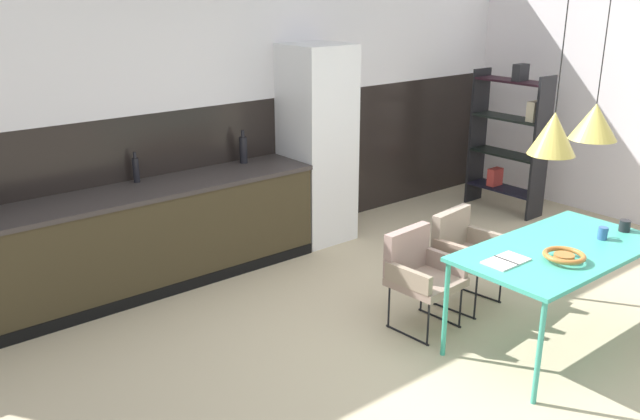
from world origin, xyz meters
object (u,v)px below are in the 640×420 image
Objects in this scene: fruit_bowl at (564,256)px; pendant_lamp_over_table_far at (595,121)px; mug_wide_latte at (625,226)px; open_shelf_unit at (509,137)px; armchair_corner_seat at (463,245)px; pendant_lamp_over_table_near at (553,133)px; armchair_by_stool at (419,267)px; dining_table at (559,254)px; open_book at (506,261)px; bottle_wine_green at (136,169)px; mug_tall_blue at (603,233)px; refrigerator_column at (317,145)px; bottle_oil_tall at (243,149)px.

fruit_bowl is 0.99m from pendant_lamp_over_table_far.
open_shelf_unit reaches higher than mug_wide_latte.
pendant_lamp_over_table_near reaches higher than armchair_corner_seat.
armchair_by_stool is 0.56× the size of pendant_lamp_over_table_near.
pendant_lamp_over_table_far is (0.63, 0.07, -0.01)m from pendant_lamp_over_table_near.
armchair_by_stool reaches higher than dining_table.
open_book reaches higher than dining_table.
bottle_wine_green reaches higher than fruit_bowl.
mug_wide_latte is at bearing -3.44° from mug_tall_blue.
pendant_lamp_over_table_near is (-1.00, 0.08, 0.84)m from mug_wide_latte.
dining_table is 2.06× the size of armchair_by_stool.
dining_table is 3.52m from bottle_wine_green.
mug_wide_latte is at bearing -4.64° from pendant_lamp_over_table_near.
pendant_lamp_over_table_near is (-0.33, -0.90, 1.13)m from armchair_corner_seat.
mug_wide_latte is 1.31m from pendant_lamp_over_table_near.
pendant_lamp_over_table_near is (0.25, -0.86, 1.15)m from armchair_by_stool.
refrigerator_column is 1.44× the size of pendant_lamp_over_table_far.
mug_tall_blue reaches higher than fruit_bowl.
fruit_bowl is at bearing -177.87° from mug_wide_latte.
pendant_lamp_over_table_near is at bearing -63.75° from bottle_wine_green.
pendant_lamp_over_table_near is at bearing -96.99° from refrigerator_column.
mug_tall_blue is 0.43× the size of bottle_wine_green.
mug_wide_latte is 0.07× the size of open_shelf_unit.
bottle_oil_tall is at bearing 109.63° from pendant_lamp_over_table_far.
armchair_by_stool is 1.37m from mug_tall_blue.
open_book is (-0.31, 0.24, -0.03)m from fruit_bowl.
armchair_by_stool is 1.59m from mug_wide_latte.
pendant_lamp_over_table_near is (-0.35, -2.82, 0.64)m from refrigerator_column.
open_book is at bearing -101.28° from refrigerator_column.
pendant_lamp_over_table_far is at bearing 119.80° from mug_tall_blue.
armchair_by_stool is at bearing 138.33° from pendant_lamp_over_table_far.
refrigerator_column is 7.03× the size of fruit_bowl.
open_book is at bearing 170.17° from dining_table.
pendant_lamp_over_table_near and pendant_lamp_over_table_far have the same top height.
bottle_wine_green is (-1.62, 3.16, 0.21)m from fruit_bowl.
armchair_corner_seat is 1.48m from pendant_lamp_over_table_near.
mug_tall_blue is at bearing 4.85° from fruit_bowl.
dining_table is at bearing -76.18° from bottle_oil_tall.
armchair_corner_seat is at bearing 78.09° from fruit_bowl.
bottle_oil_tall is (-0.76, 0.19, 0.04)m from refrigerator_column.
bottle_oil_tall reaches higher than open_book.
bottle_wine_green is (-2.21, 3.11, 0.21)m from mug_tall_blue.
pendant_lamp_over_table_near is (0.42, -3.01, 0.61)m from bottle_oil_tall.
fruit_bowl is 0.39m from open_book.
open_shelf_unit reaches higher than armchair_corner_seat.
armchair_by_stool is 2.23m from bottle_oil_tall.
open_book is (0.05, -0.73, 0.28)m from armchair_by_stool.
open_book is 2.75× the size of mug_tall_blue.
pendant_lamp_over_table_far is at bearing 20.19° from fruit_bowl.
armchair_by_stool is at bearing 136.15° from mug_tall_blue.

